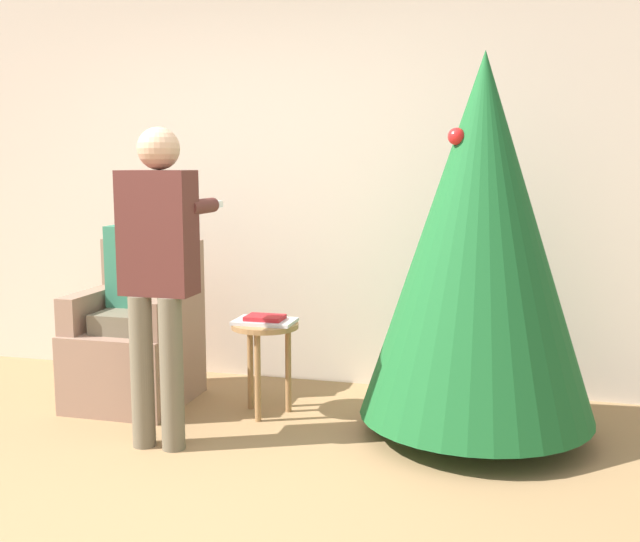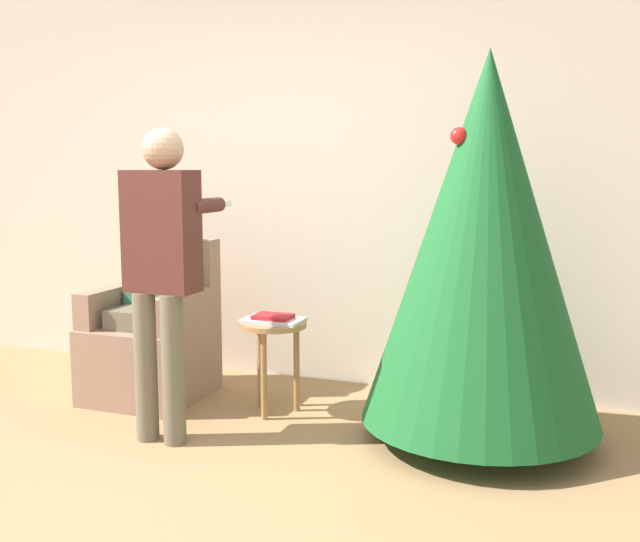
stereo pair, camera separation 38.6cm
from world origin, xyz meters
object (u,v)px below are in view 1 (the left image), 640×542
at_px(person_seated, 133,288).
at_px(side_stool, 265,339).
at_px(armchair, 137,345).
at_px(christmas_tree, 480,238).
at_px(person_standing, 159,260).

height_order(person_seated, side_stool, person_seated).
relative_size(armchair, side_stool, 1.80).
bearing_deg(christmas_tree, armchair, 177.78).
bearing_deg(person_seated, christmas_tree, -1.51).
relative_size(christmas_tree, person_standing, 1.24).
bearing_deg(side_stool, person_seated, 179.14).
bearing_deg(side_stool, christmas_tree, -1.96).
height_order(christmas_tree, side_stool, christmas_tree).
relative_size(armchair, person_standing, 0.60).
relative_size(person_seated, side_stool, 2.35).
xyz_separation_m(christmas_tree, person_seated, (-2.06, 0.05, -0.36)).
bearing_deg(armchair, person_standing, -52.28).
distance_m(armchair, person_seated, 0.36).
relative_size(armchair, person_seated, 0.77).
xyz_separation_m(armchair, side_stool, (0.85, -0.04, 0.10)).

